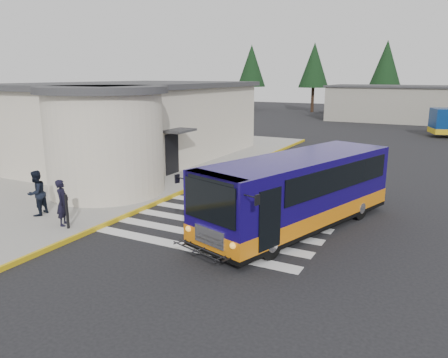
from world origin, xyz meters
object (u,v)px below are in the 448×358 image
at_px(pedestrian_b, 36,193).
at_px(bollard, 67,212).
at_px(transit_bus, 298,195).
at_px(pedestrian_a, 63,203).

height_order(pedestrian_b, bollard, pedestrian_b).
relative_size(transit_bus, bollard, 7.79).
bearing_deg(bollard, pedestrian_a, 154.32).
xyz_separation_m(pedestrian_a, pedestrian_b, (-1.77, 0.35, 0.04)).
bearing_deg(pedestrian_a, pedestrian_b, 51.36).
relative_size(pedestrian_a, bollard, 1.36).
bearing_deg(pedestrian_a, bollard, -143.09).
distance_m(pedestrian_a, pedestrian_b, 1.80).
distance_m(transit_bus, bollard, 8.19).
bearing_deg(transit_bus, pedestrian_a, -133.86).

